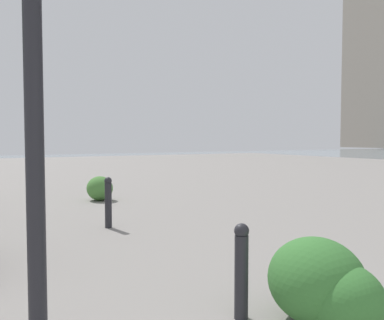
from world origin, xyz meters
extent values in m
cylinder|color=#232328|center=(3.71, 0.99, 1.88)|extent=(0.14, 0.14, 3.77)
cylinder|color=#232328|center=(3.26, -0.61, 0.36)|extent=(0.12, 0.12, 0.73)
sphere|color=#232328|center=(3.26, -0.61, 0.77)|extent=(0.13, 0.13, 0.13)
cylinder|color=#232328|center=(7.37, -0.75, 0.39)|extent=(0.12, 0.12, 0.79)
sphere|color=#232328|center=(7.37, -0.75, 0.83)|extent=(0.13, 0.13, 0.13)
ellipsoid|color=#387533|center=(2.62, -1.15, 0.29)|extent=(0.67, 0.61, 0.57)
ellipsoid|color=#387533|center=(2.88, -1.11, 0.36)|extent=(0.86, 0.77, 0.73)
ellipsoid|color=#477F38|center=(10.57, -1.56, 0.31)|extent=(0.72, 0.65, 0.61)
camera|label=1|loc=(0.41, 1.48, 1.56)|focal=38.65mm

